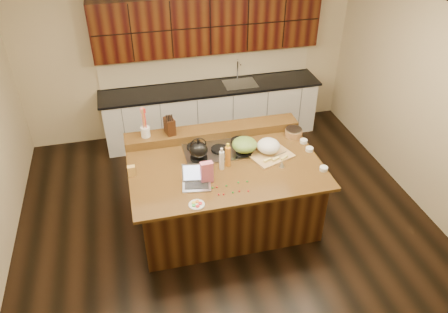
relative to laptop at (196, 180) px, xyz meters
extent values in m
cube|color=black|center=(0.42, 0.31, -0.99)|extent=(5.50, 5.00, 0.01)
cube|color=silver|center=(0.42, 0.31, 1.72)|extent=(5.50, 5.00, 0.01)
cube|color=#C2AF88|center=(0.42, 2.82, 0.37)|extent=(5.50, 0.01, 2.70)
cube|color=#C2AF88|center=(0.42, -2.19, 0.37)|extent=(5.50, 0.01, 2.70)
cube|color=#C2AF88|center=(3.18, 0.31, 0.37)|extent=(0.01, 5.00, 2.70)
cube|color=black|center=(0.42, 0.31, -0.54)|extent=(2.22, 1.42, 0.88)
cube|color=black|center=(0.42, 0.31, -0.08)|extent=(2.40, 1.60, 0.04)
cube|color=black|center=(0.42, 1.01, 0.00)|extent=(2.40, 0.30, 0.12)
cube|color=gray|center=(0.42, 0.61, -0.06)|extent=(0.92, 0.52, 0.02)
cylinder|color=black|center=(0.12, 0.74, -0.03)|extent=(0.22, 0.22, 0.03)
cylinder|color=black|center=(0.72, 0.74, -0.03)|extent=(0.22, 0.22, 0.03)
cylinder|color=black|center=(0.12, 0.48, -0.03)|extent=(0.22, 0.22, 0.03)
cylinder|color=black|center=(0.72, 0.48, -0.03)|extent=(0.22, 0.22, 0.03)
cylinder|color=black|center=(0.42, 0.61, -0.03)|extent=(0.22, 0.22, 0.03)
cube|color=silver|center=(0.72, 2.48, -0.53)|extent=(3.60, 0.62, 0.90)
cube|color=black|center=(0.72, 2.48, -0.06)|extent=(3.70, 0.66, 0.04)
cube|color=gray|center=(1.22, 2.48, -0.05)|extent=(0.55, 0.42, 0.01)
cylinder|color=gray|center=(1.22, 2.66, 0.14)|extent=(0.02, 0.02, 0.36)
cube|color=black|center=(0.72, 2.63, 0.97)|extent=(3.60, 0.34, 0.90)
cube|color=#C2AF88|center=(0.72, 2.79, 0.22)|extent=(3.60, 0.03, 0.50)
ellipsoid|color=black|center=(0.12, 0.48, 0.09)|extent=(0.30, 0.30, 0.21)
ellipsoid|color=olive|center=(0.72, 0.48, 0.07)|extent=(0.35, 0.35, 0.18)
cube|color=#B7B7BC|center=(-0.01, -0.05, -0.05)|extent=(0.36, 0.28, 0.02)
cube|color=black|center=(-0.01, -0.05, -0.04)|extent=(0.30, 0.18, 0.00)
cube|color=#B7B7BC|center=(0.01, 0.06, 0.06)|extent=(0.34, 0.12, 0.21)
cube|color=silver|center=(0.01, 0.06, 0.06)|extent=(0.30, 0.10, 0.18)
cylinder|color=orange|center=(0.45, 0.28, 0.07)|extent=(0.08, 0.08, 0.27)
cylinder|color=silver|center=(0.36, 0.23, 0.06)|extent=(0.08, 0.08, 0.25)
cube|color=tan|center=(1.04, 0.33, -0.05)|extent=(0.61, 0.53, 0.02)
ellipsoid|color=white|center=(1.02, 0.41, 0.05)|extent=(0.30, 0.30, 0.18)
cube|color=#EDD872|center=(0.95, 0.21, -0.02)|extent=(0.11, 0.03, 0.03)
cube|color=#EDD872|center=(1.06, 0.21, -0.02)|extent=(0.11, 0.03, 0.03)
cube|color=#EDD872|center=(1.17, 0.21, -0.02)|extent=(0.11, 0.03, 0.03)
cylinder|color=gray|center=(1.15, 0.31, -0.03)|extent=(0.20, 0.08, 0.01)
cylinder|color=white|center=(1.57, -0.10, -0.04)|extent=(0.12, 0.12, 0.04)
cylinder|color=white|center=(1.57, 0.34, -0.04)|extent=(0.12, 0.12, 0.04)
cylinder|color=white|center=(1.57, 0.54, -0.04)|extent=(0.12, 0.12, 0.04)
cylinder|color=#996B3F|center=(1.50, 0.74, -0.02)|extent=(0.29, 0.29, 0.09)
cone|color=silver|center=(1.10, 0.09, -0.03)|extent=(0.08, 0.08, 0.07)
cube|color=#D36382|center=(0.13, 0.02, 0.07)|extent=(0.15, 0.09, 0.27)
cylinder|color=white|center=(-0.07, -0.37, -0.06)|extent=(0.24, 0.24, 0.01)
cube|color=gold|center=(-0.73, 0.36, 0.00)|extent=(0.09, 0.07, 0.13)
cylinder|color=white|center=(-0.49, 1.01, 0.13)|extent=(0.12, 0.12, 0.14)
cube|color=black|center=(-0.16, 1.01, 0.17)|extent=(0.15, 0.20, 0.22)
ellipsoid|color=red|center=(0.45, -0.26, -0.05)|extent=(0.02, 0.02, 0.02)
ellipsoid|color=#198C26|center=(0.37, -0.27, -0.05)|extent=(0.02, 0.02, 0.02)
ellipsoid|color=red|center=(0.55, -0.29, -0.05)|extent=(0.02, 0.02, 0.02)
ellipsoid|color=#198C26|center=(0.33, -0.13, -0.05)|extent=(0.02, 0.02, 0.02)
ellipsoid|color=red|center=(0.22, -0.13, -0.05)|extent=(0.02, 0.02, 0.02)
ellipsoid|color=#198C26|center=(0.16, -0.13, -0.05)|extent=(0.02, 0.02, 0.02)
ellipsoid|color=red|center=(0.26, -0.27, -0.05)|extent=(0.02, 0.02, 0.02)
ellipsoid|color=#198C26|center=(0.59, -0.11, -0.05)|extent=(0.02, 0.02, 0.02)
ellipsoid|color=red|center=(0.21, -0.26, -0.05)|extent=(0.02, 0.02, 0.02)
ellipsoid|color=#198C26|center=(0.48, -0.10, -0.05)|extent=(0.02, 0.02, 0.02)
camera|label=1|loc=(-0.65, -4.01, 3.13)|focal=35.00mm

